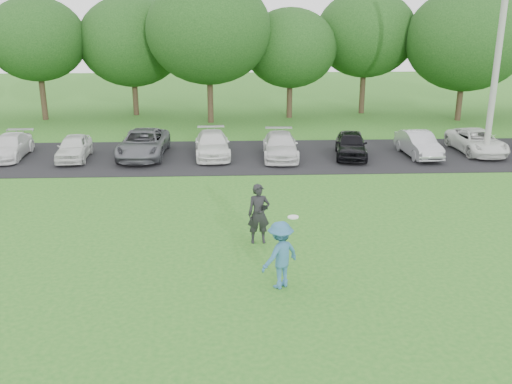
# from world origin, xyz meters

# --- Properties ---
(ground) EXTENTS (100.00, 100.00, 0.00)m
(ground) POSITION_xyz_m (0.00, 0.00, 0.00)
(ground) COLOR #256A1E
(ground) RESTS_ON ground
(parking_lot) EXTENTS (32.00, 6.50, 0.03)m
(parking_lot) POSITION_xyz_m (0.00, 13.00, 0.01)
(parking_lot) COLOR black
(parking_lot) RESTS_ON ground
(utility_pole) EXTENTS (0.28, 0.28, 10.36)m
(utility_pole) POSITION_xyz_m (11.06, 11.93, 5.18)
(utility_pole) COLOR #979792
(utility_pole) RESTS_ON ground
(frisbee_player) EXTENTS (1.29, 1.22, 1.89)m
(frisbee_player) POSITION_xyz_m (0.44, -0.31, 0.88)
(frisbee_player) COLOR #31668B
(frisbee_player) RESTS_ON ground
(camera_bystander) EXTENTS (0.70, 0.48, 1.83)m
(camera_bystander) POSITION_xyz_m (0.04, 2.58, 0.91)
(camera_bystander) COLOR black
(camera_bystander) RESTS_ON ground
(parked_cars) EXTENTS (30.30, 4.71, 1.25)m
(parked_cars) POSITION_xyz_m (0.29, 12.92, 0.61)
(parked_cars) COLOR silver
(parked_cars) RESTS_ON parking_lot
(tree_row) EXTENTS (42.39, 9.85, 8.64)m
(tree_row) POSITION_xyz_m (1.51, 22.76, 4.91)
(tree_row) COLOR #38281C
(tree_row) RESTS_ON ground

